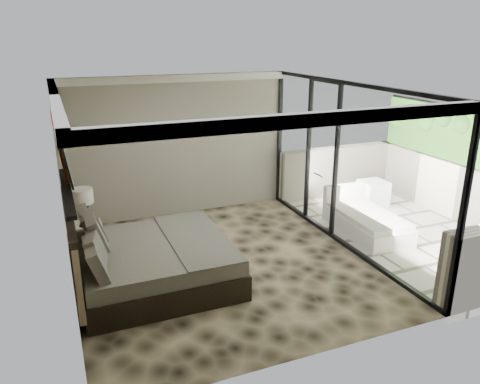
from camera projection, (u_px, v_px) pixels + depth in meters
name	position (u px, v px, depth m)	size (l,w,h in m)	color
floor	(222.00, 265.00, 7.51)	(5.00, 5.00, 0.00)	black
ceiling	(219.00, 88.00, 6.62)	(4.50, 5.00, 0.02)	silver
back_wall	(178.00, 147.00, 9.25)	(4.50, 0.02, 2.80)	gray
left_wall	(63.00, 201.00, 6.26)	(0.02, 5.00, 2.80)	gray
glass_wall	(346.00, 167.00, 7.87)	(0.08, 5.00, 2.80)	white
terrace_slab	(407.00, 233.00, 8.88)	(3.00, 5.00, 0.12)	#BFB4A3
parapet_far	(465.00, 194.00, 9.17)	(0.30, 5.00, 1.10)	#C1B79D
foliage_hedge	(474.00, 139.00, 8.81)	(0.36, 4.60, 1.10)	#366A21
picture_ledge	(67.00, 191.00, 6.34)	(0.12, 2.20, 0.05)	black
bed	(148.00, 261.00, 6.85)	(2.26, 2.18, 1.25)	black
nightstand	(86.00, 239.00, 7.77)	(0.57, 0.57, 0.57)	black
table_lamp	(83.00, 202.00, 7.58)	(0.35, 0.35, 0.64)	black
abstract_canvas	(59.00, 146.00, 6.78)	(0.04, 0.90, 0.90)	#A9350E
framed_print	(67.00, 164.00, 6.39)	(0.03, 0.50, 0.60)	black
ottoman	(373.00, 193.00, 10.09)	(0.53, 0.53, 0.53)	white
lounger	(365.00, 221.00, 8.73)	(0.98, 1.82, 0.69)	white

